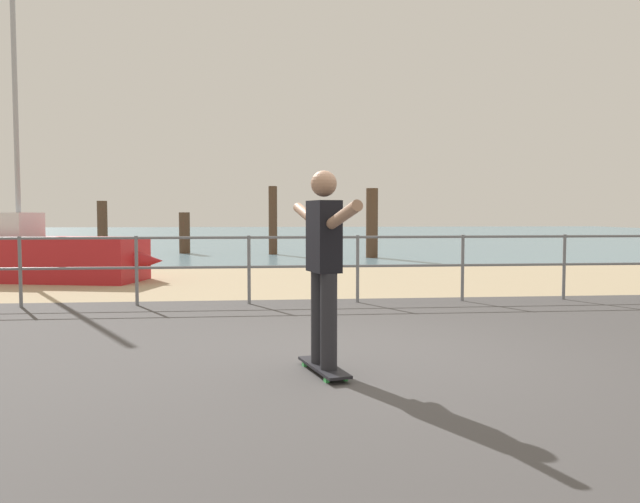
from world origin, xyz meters
The scene contains 11 objects.
ground_plane centered at (0.00, -1.00, 0.00)m, with size 24.00×10.00×0.04m, color #474444.
beach_strip centered at (0.00, 7.00, 0.00)m, with size 24.00×6.00×0.04m, color tan.
sea_surface centered at (0.00, 35.00, 0.00)m, with size 72.00×50.00×0.04m, color slate.
railing_fence centered at (-0.31, 3.60, 0.70)m, with size 11.59×0.05×1.05m.
sailboat centered at (-5.39, 7.30, 0.53)m, with size 5.07×2.38×5.87m.
skateboard centered at (-0.44, -0.59, 0.07)m, with size 0.39×0.82×0.08m.
skateboarder centered at (-0.44, -0.59, 1.02)m, with size 0.44×1.42×1.65m.
groyne_post_0 centered at (-6.55, 17.16, 0.92)m, with size 0.35×0.35×1.84m, color #513826.
groyne_post_1 centered at (-3.53, 16.03, 0.71)m, with size 0.37×0.37×1.43m, color #513826.
groyne_post_2 centered at (-0.51, 15.15, 1.15)m, with size 0.29×0.29×2.30m, color #513826.
groyne_post_3 centered at (2.51, 13.29, 1.08)m, with size 0.37×0.37×2.17m, color #513826.
Camera 1 is at (-0.99, -5.79, 1.37)m, focal length 35.04 mm.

